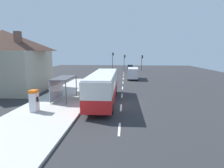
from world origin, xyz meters
name	(u,v)px	position (x,y,z in m)	size (l,w,h in m)	color
ground_plane	(122,83)	(0.00, 14.00, -0.02)	(56.00, 92.00, 0.04)	#2D2D30
sidewalk_platform	(65,98)	(-6.40, 2.00, 0.09)	(6.20, 30.00, 0.18)	beige
lane_stripe_seg_0	(119,129)	(0.25, -6.00, 0.01)	(0.16, 2.20, 0.01)	silver
lane_stripe_seg_1	(121,108)	(0.25, -1.00, 0.01)	(0.16, 2.20, 0.01)	silver
lane_stripe_seg_2	(122,96)	(0.25, 4.00, 0.01)	(0.16, 2.20, 0.01)	silver
lane_stripe_seg_3	(123,88)	(0.25, 9.00, 0.01)	(0.16, 2.20, 0.01)	silver
lane_stripe_seg_4	(123,83)	(0.25, 14.00, 0.01)	(0.16, 2.20, 0.01)	silver
lane_stripe_seg_5	(123,79)	(0.25, 19.00, 0.01)	(0.16, 2.20, 0.01)	silver
lane_stripe_seg_6	(123,76)	(0.25, 24.00, 0.01)	(0.16, 2.20, 0.01)	silver
lane_stripe_seg_7	(124,73)	(0.25, 29.00, 0.01)	(0.16, 2.20, 0.01)	silver
bus	(103,86)	(-1.71, 0.89, 1.84)	(2.61, 11.03, 3.21)	red
white_van	(133,73)	(2.20, 18.40, 1.34)	(2.23, 5.29, 2.30)	silver
sedan_near	(130,67)	(2.30, 39.97, 0.79)	(2.04, 4.49, 1.52)	navy
ticket_machine	(34,101)	(-7.37, -3.22, 1.17)	(0.66, 0.76, 1.94)	silver
recycling_bin_green	(81,96)	(-4.20, 1.03, 0.66)	(0.52, 0.52, 0.95)	green
recycling_bin_orange	(83,94)	(-4.20, 1.73, 0.66)	(0.52, 0.52, 0.95)	orange
traffic_light_near_side	(142,60)	(5.50, 34.75, 3.14)	(0.49, 0.28, 4.70)	#2D2D2D
traffic_light_far_side	(113,59)	(-3.11, 35.55, 3.61)	(0.49, 0.28, 5.47)	#2D2D2D
traffic_light_median	(125,60)	(0.40, 36.35, 3.19)	(0.49, 0.28, 4.78)	#2D2D2D
house_behind_platform	(5,61)	(-15.75, 5.41, 4.28)	(10.51, 8.08, 8.36)	#9E9984
bus_shelter	(61,83)	(-6.41, 0.93, 2.10)	(1.80, 4.00, 2.50)	#4C4C51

